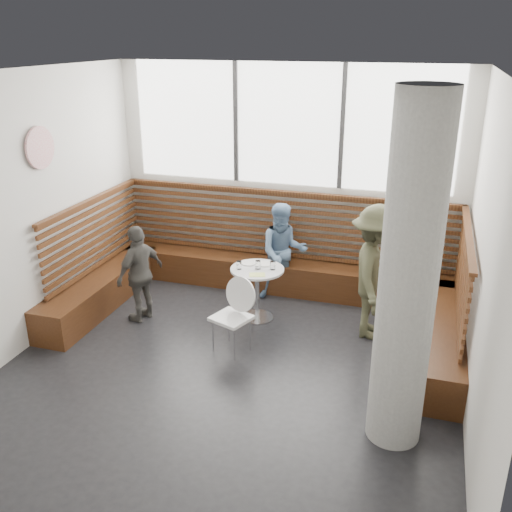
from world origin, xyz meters
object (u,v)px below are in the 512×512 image
(cafe_table, at_px, (257,283))
(child_back, at_px, (283,252))
(concrete_column, at_px, (408,279))
(cafe_chair, at_px, (233,309))
(adult_man, at_px, (375,273))
(child_left, at_px, (140,274))

(cafe_table, xyz_separation_m, child_back, (0.16, 0.73, 0.18))
(cafe_table, bearing_deg, child_back, 77.84)
(concrete_column, distance_m, cafe_chair, 2.47)
(adult_man, distance_m, child_back, 1.52)
(cafe_chair, relative_size, child_left, 0.69)
(cafe_table, height_order, child_back, child_back)
(concrete_column, relative_size, child_back, 2.30)
(adult_man, bearing_deg, concrete_column, -171.50)
(cafe_table, height_order, cafe_chair, cafe_chair)
(adult_man, relative_size, child_left, 1.30)
(cafe_chair, distance_m, child_back, 1.57)
(cafe_table, xyz_separation_m, cafe_chair, (-0.04, -0.82, 0.01))
(cafe_table, height_order, adult_man, adult_man)
(cafe_table, relative_size, adult_man, 0.43)
(concrete_column, bearing_deg, child_back, 124.13)
(child_left, bearing_deg, adult_man, 117.02)
(cafe_chair, relative_size, child_back, 0.64)
(cafe_chair, distance_m, adult_man, 1.77)
(cafe_chair, xyz_separation_m, child_left, (-1.40, 0.37, 0.12))
(cafe_table, height_order, child_left, child_left)
(cafe_table, distance_m, child_back, 0.76)
(child_back, height_order, child_left, child_back)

